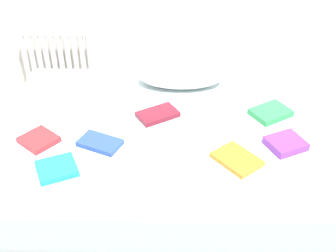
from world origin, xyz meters
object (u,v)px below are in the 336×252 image
(textbook_teal, at_px, (57,168))
(radiator, at_px, (58,59))
(textbook_maroon, at_px, (158,114))
(textbook_orange, at_px, (237,159))
(textbook_red, at_px, (39,140))
(bed, at_px, (168,161))
(textbook_green, at_px, (271,113))
(textbook_purple, at_px, (286,143))
(pillow, at_px, (181,76))
(textbook_white, at_px, (199,132))
(textbook_blue, at_px, (100,143))

(textbook_teal, bearing_deg, radiator, 78.79)
(textbook_maroon, distance_m, textbook_orange, 0.60)
(textbook_red, distance_m, textbook_maroon, 0.71)
(bed, bearing_deg, textbook_green, 13.14)
(textbook_teal, relative_size, textbook_purple, 1.02)
(pillow, height_order, textbook_teal, pillow)
(textbook_teal, relative_size, textbook_maroon, 0.82)
(pillow, xyz_separation_m, textbook_maroon, (-0.15, -0.39, -0.05))
(textbook_maroon, bearing_deg, textbook_white, -67.20)
(textbook_blue, distance_m, textbook_orange, 0.75)
(textbook_purple, bearing_deg, textbook_teal, 164.77)
(textbook_red, relative_size, textbook_maroon, 0.77)
(bed, relative_size, pillow, 3.51)
(textbook_red, bearing_deg, textbook_blue, 36.49)
(textbook_blue, relative_size, textbook_maroon, 0.96)
(textbook_teal, xyz_separation_m, textbook_purple, (1.21, 0.22, 0.01))
(pillow, relative_size, textbook_teal, 2.92)
(textbook_red, bearing_deg, pillow, 79.47)
(textbook_maroon, bearing_deg, textbook_red, 170.91)
(radiator, relative_size, textbook_green, 2.59)
(pillow, xyz_separation_m, textbook_orange, (0.28, -0.81, -0.06))
(textbook_blue, bearing_deg, textbook_purple, 24.55)
(radiator, bearing_deg, textbook_white, -48.53)
(textbook_teal, bearing_deg, pillow, 30.08)
(textbook_orange, bearing_deg, textbook_teal, -124.19)
(textbook_blue, bearing_deg, textbook_orange, 14.59)
(textbook_maroon, xyz_separation_m, textbook_orange, (0.43, -0.42, -0.00))
(pillow, distance_m, textbook_white, 0.58)
(bed, distance_m, textbook_white, 0.33)
(textbook_white, bearing_deg, bed, -152.76)
(bed, relative_size, textbook_white, 10.82)
(textbook_white, bearing_deg, textbook_red, -130.19)
(textbook_purple, distance_m, textbook_maroon, 0.77)
(textbook_maroon, height_order, textbook_orange, textbook_maroon)
(textbook_maroon, bearing_deg, textbook_teal, -165.69)
(radiator, xyz_separation_m, pillow, (1.01, -0.69, 0.23))
(textbook_teal, xyz_separation_m, textbook_white, (0.74, 0.33, -0.00))
(radiator, relative_size, textbook_maroon, 2.44)
(pillow, bearing_deg, textbook_orange, -70.64)
(textbook_blue, xyz_separation_m, textbook_maroon, (0.31, 0.29, 0.00))
(bed, bearing_deg, textbook_maroon, 117.45)
(textbook_white, relative_size, textbook_maroon, 0.78)
(textbook_white, relative_size, textbook_green, 0.82)
(bed, bearing_deg, textbook_white, -16.94)
(textbook_blue, height_order, textbook_red, textbook_red)
(radiator, xyz_separation_m, textbook_purple, (1.58, -1.37, 0.18))
(textbook_blue, bearing_deg, bed, 48.59)
(textbook_white, height_order, textbook_blue, same)
(bed, distance_m, textbook_blue, 0.49)
(textbook_blue, bearing_deg, textbook_white, 36.10)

